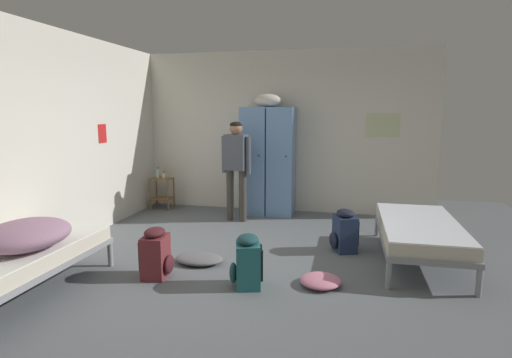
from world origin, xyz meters
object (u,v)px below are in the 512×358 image
at_px(backpack_navy, 344,231).
at_px(clothes_pile_grey, 199,259).
at_px(locker_bank, 268,159).
at_px(clothes_pile_pink, 320,281).
at_px(bedding_heap, 26,234).
at_px(water_bottle, 158,173).
at_px(backpack_maroon, 156,254).
at_px(backpack_teal, 247,262).
at_px(lotion_bottle, 164,175).
at_px(bed_left_front, 16,259).
at_px(person_traveler, 236,162).
at_px(bed_right, 419,230).
at_px(shelf_unit, 162,190).

height_order(backpack_navy, clothes_pile_grey, backpack_navy).
bearing_deg(locker_bank, clothes_pile_pink, -68.88).
distance_m(bedding_heap, water_bottle, 3.74).
distance_m(locker_bank, bedding_heap, 4.10).
xyz_separation_m(backpack_maroon, clothes_pile_grey, (0.30, 0.49, -0.21)).
relative_size(locker_bank, backpack_teal, 3.76).
height_order(water_bottle, lotion_bottle, water_bottle).
distance_m(bed_left_front, backpack_teal, 2.23).
relative_size(bed_left_front, backpack_maroon, 3.45).
xyz_separation_m(locker_bank, lotion_bottle, (-1.91, -0.10, -0.34)).
distance_m(person_traveler, clothes_pile_grey, 2.17).
height_order(bed_right, person_traveler, person_traveler).
distance_m(person_traveler, backpack_teal, 2.70).
distance_m(water_bottle, clothes_pile_pink, 4.30).
xyz_separation_m(shelf_unit, water_bottle, (-0.08, 0.02, 0.31)).
height_order(locker_bank, backpack_maroon, locker_bank).
height_order(locker_bank, bed_left_front, locker_bank).
height_order(shelf_unit, person_traveler, person_traveler).
relative_size(shelf_unit, bedding_heap, 0.65).
relative_size(person_traveler, water_bottle, 8.16).
bearing_deg(bed_right, shelf_unit, 156.38).
bearing_deg(clothes_pile_pink, lotion_bottle, 137.41).
height_order(shelf_unit, bedding_heap, bedding_heap).
bearing_deg(water_bottle, locker_bank, 1.24).
height_order(backpack_navy, clothes_pile_pink, backpack_navy).
bearing_deg(backpack_maroon, clothes_pile_grey, 58.76).
bearing_deg(clothes_pile_pink, bed_right, 42.01).
relative_size(lotion_bottle, clothes_pile_grey, 0.23).
xyz_separation_m(backpack_navy, backpack_teal, (-0.96, -1.33, 0.00)).
bearing_deg(water_bottle, bed_left_front, -84.97).
bearing_deg(backpack_teal, locker_bank, 96.98).
bearing_deg(bed_left_front, clothes_pile_pink, 17.70).
distance_m(bedding_heap, person_traveler, 3.41).
distance_m(backpack_navy, clothes_pile_grey, 1.87).
bearing_deg(locker_bank, bed_left_front, -114.52).
distance_m(bed_left_front, backpack_maroon, 1.33).
bearing_deg(backpack_teal, shelf_unit, 128.09).
relative_size(bedding_heap, backpack_maroon, 1.60).
distance_m(locker_bank, clothes_pile_grey, 2.73).
xyz_separation_m(bedding_heap, backpack_navy, (2.95, 2.01, -0.36)).
bearing_deg(person_traveler, bedding_heap, -110.81).
relative_size(locker_bank, backpack_navy, 3.76).
xyz_separation_m(shelf_unit, bedding_heap, (0.36, -3.69, 0.28)).
relative_size(backpack_navy, backpack_teal, 1.00).
bearing_deg(backpack_maroon, clothes_pile_pink, 5.25).
bearing_deg(clothes_pile_pink, locker_bank, 111.12).
xyz_separation_m(bed_right, backpack_navy, (-0.88, 0.15, -0.12)).
distance_m(shelf_unit, clothes_pile_pink, 4.20).
bearing_deg(clothes_pile_grey, bedding_heap, -136.65).
xyz_separation_m(bed_right, backpack_maroon, (-2.85, -1.15, -0.12)).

